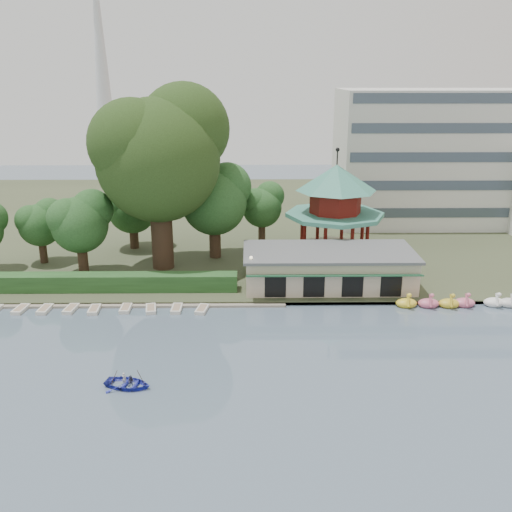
{
  "coord_description": "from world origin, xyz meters",
  "views": [
    {
      "loc": [
        1.33,
        -36.99,
        22.77
      ],
      "look_at": [
        2.0,
        18.0,
        5.0
      ],
      "focal_mm": 40.0,
      "sensor_mm": 36.0,
      "label": 1
    }
  ],
  "objects_px": {
    "pavilion": "(335,202)",
    "big_tree": "(160,150)",
    "dock": "(120,304)",
    "rowboat_with_passengers": "(128,381)",
    "boathouse": "(328,267)"
  },
  "relations": [
    {
      "from": "dock",
      "to": "boathouse",
      "type": "height_order",
      "value": "boathouse"
    },
    {
      "from": "dock",
      "to": "boathouse",
      "type": "xyz_separation_m",
      "value": [
        22.0,
        4.77,
        2.25
      ]
    },
    {
      "from": "dock",
      "to": "pavilion",
      "type": "height_order",
      "value": "pavilion"
    },
    {
      "from": "dock",
      "to": "big_tree",
      "type": "height_order",
      "value": "big_tree"
    },
    {
      "from": "rowboat_with_passengers",
      "to": "dock",
      "type": "bearing_deg",
      "value": 104.28
    },
    {
      "from": "dock",
      "to": "pavilion",
      "type": "xyz_separation_m",
      "value": [
        24.0,
        14.8,
        7.36
      ]
    },
    {
      "from": "pavilion",
      "to": "rowboat_with_passengers",
      "type": "height_order",
      "value": "pavilion"
    },
    {
      "from": "big_tree",
      "to": "pavilion",
      "type": "bearing_deg",
      "value": 10.27
    },
    {
      "from": "rowboat_with_passengers",
      "to": "boathouse",
      "type": "bearing_deg",
      "value": 49.13
    },
    {
      "from": "big_tree",
      "to": "rowboat_with_passengers",
      "type": "height_order",
      "value": "big_tree"
    },
    {
      "from": "boathouse",
      "to": "pavilion",
      "type": "distance_m",
      "value": 11.43
    },
    {
      "from": "pavilion",
      "to": "dock",
      "type": "bearing_deg",
      "value": -148.34
    },
    {
      "from": "pavilion",
      "to": "big_tree",
      "type": "distance_m",
      "value": 22.23
    },
    {
      "from": "pavilion",
      "to": "big_tree",
      "type": "xyz_separation_m",
      "value": [
        -20.81,
        -3.77,
        6.84
      ]
    },
    {
      "from": "dock",
      "to": "boathouse",
      "type": "distance_m",
      "value": 22.62
    }
  ]
}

